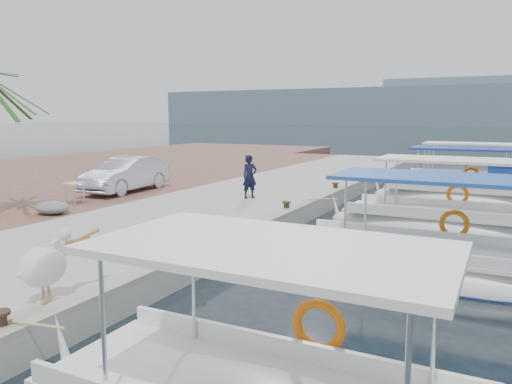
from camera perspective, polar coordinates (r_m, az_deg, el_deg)
ground at (r=14.42m, az=2.39°, el=-5.34°), size 400.00×400.00×0.00m
concrete_quay at (r=20.05m, az=0.49°, el=-0.63°), size 6.00×40.00×0.50m
quay_curb at (r=18.96m, az=8.04°, el=-0.31°), size 0.44×40.00×0.12m
cobblestone_strip at (r=22.69m, az=-10.91°, el=0.30°), size 4.00×40.00×0.50m
land_backing at (r=29.83m, az=-26.33°, el=1.51°), size 16.00×60.00×0.48m
fishing_caique_b at (r=11.71m, az=19.53°, el=-8.54°), size 7.78×2.32×2.83m
fishing_caique_c at (r=16.35m, az=20.51°, el=-3.76°), size 7.09×2.31×2.83m
fishing_caique_d at (r=22.11m, az=22.55°, el=-0.58°), size 7.13×2.46×2.83m
fishing_caique_e at (r=26.12m, az=22.51°, el=0.61°), size 6.68×2.04×2.83m
mooring_bollards at (r=15.75m, az=3.50°, el=-1.57°), size 0.28×20.28×0.33m
pelican at (r=8.87m, az=-22.85°, el=-7.72°), size 0.65×1.48×1.14m
fisherman at (r=18.22m, az=-0.72°, el=1.75°), size 0.64×0.69×1.59m
parked_car at (r=20.57m, az=-14.63°, el=1.96°), size 1.71×4.24×1.37m
tarp_bundle at (r=16.61m, az=-22.27°, el=-1.65°), size 1.10×0.90×0.40m
folding_table at (r=18.18m, az=-20.02°, el=0.35°), size 0.55×0.55×0.73m
rope_coil at (r=8.69m, az=-22.15°, el=-11.74°), size 0.54×0.54×0.10m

